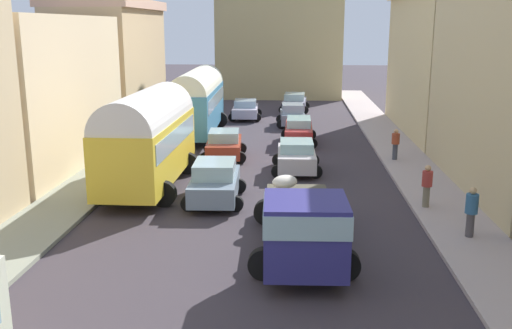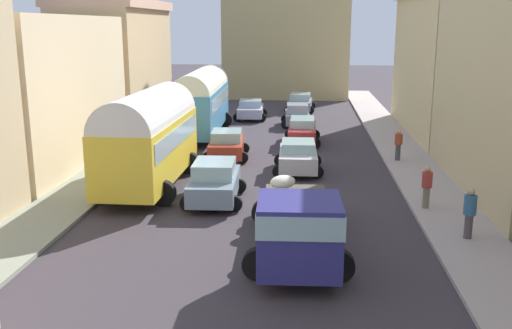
# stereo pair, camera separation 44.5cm
# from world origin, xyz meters

# --- Properties ---
(ground_plane) EXTENTS (154.00, 154.00, 0.00)m
(ground_plane) POSITION_xyz_m (0.00, 27.00, 0.00)
(ground_plane) COLOR #3B333A
(sidewalk_left) EXTENTS (2.50, 70.00, 0.14)m
(sidewalk_left) POSITION_xyz_m (-7.25, 27.00, 0.07)
(sidewalk_left) COLOR gray
(sidewalk_left) RESTS_ON ground
(sidewalk_right) EXTENTS (2.50, 70.00, 0.14)m
(sidewalk_right) POSITION_xyz_m (7.25, 27.00, 0.07)
(sidewalk_right) COLOR #B1A19E
(sidewalk_right) RESTS_ON ground
(building_left_2) EXTENTS (4.20, 11.84, 7.26)m
(building_left_2) POSITION_xyz_m (-10.60, 27.71, 3.63)
(building_left_2) COLOR beige
(building_left_2) RESTS_ON ground
(building_left_3) EXTENTS (5.66, 10.87, 8.45)m
(building_left_3) POSITION_xyz_m (-11.07, 40.04, 4.25)
(building_left_3) COLOR tan
(building_left_3) RESTS_ON ground
(building_right_3) EXTENTS (6.55, 14.01, 9.05)m
(building_right_3) POSITION_xyz_m (11.48, 38.44, 4.55)
(building_right_3) COLOR #D9C188
(building_right_3) RESTS_ON ground
(distant_church) EXTENTS (11.73, 7.51, 19.12)m
(distant_church) POSITION_xyz_m (-0.00, 57.70, 6.20)
(distant_church) COLOR tan
(distant_church) RESTS_ON ground
(parked_bus_1) EXTENTS (3.40, 8.12, 4.17)m
(parked_bus_1) POSITION_xyz_m (-4.62, 24.35, 2.29)
(parked_bus_1) COLOR yellow
(parked_bus_1) RESTS_ON ground
(parked_bus_2) EXTENTS (3.41, 9.93, 4.14)m
(parked_bus_2) POSITION_xyz_m (-4.53, 36.64, 2.30)
(parked_bus_2) COLOR teal
(parked_bus_2) RESTS_ON ground
(cargo_truck_0) EXTENTS (3.23, 7.62, 2.38)m
(cargo_truck_0) POSITION_xyz_m (1.79, 16.80, 1.22)
(cargo_truck_0) COLOR navy
(cargo_truck_0) RESTS_ON ground
(car_0) EXTENTS (2.39, 3.74, 1.50)m
(car_0) POSITION_xyz_m (1.65, 27.57, 0.76)
(car_0) COLOR silver
(car_0) RESTS_ON ground
(car_1) EXTENTS (2.16, 4.41, 1.54)m
(car_1) POSITION_xyz_m (1.79, 34.28, 0.79)
(car_1) COLOR #AA2928
(car_1) RESTS_ON ground
(car_2) EXTENTS (2.32, 3.68, 1.54)m
(car_2) POSITION_xyz_m (1.40, 40.43, 0.77)
(car_2) COLOR gray
(car_2) RESTS_ON ground
(car_3) EXTENTS (2.50, 4.39, 1.45)m
(car_3) POSITION_xyz_m (1.53, 47.54, 0.74)
(car_3) COLOR gray
(car_3) RESTS_ON ground
(car_5) EXTENTS (2.47, 3.99, 1.63)m
(car_5) POSITION_xyz_m (-1.55, 22.54, 0.81)
(car_5) COLOR slate
(car_5) RESTS_ON ground
(car_6) EXTENTS (2.49, 3.83, 1.48)m
(car_6) POSITION_xyz_m (-2.10, 30.14, 0.75)
(car_6) COLOR #AB3723
(car_6) RESTS_ON ground
(car_7) EXTENTS (2.48, 3.83, 1.44)m
(car_7) POSITION_xyz_m (-2.10, 43.20, 0.73)
(car_7) COLOR silver
(car_7) RESTS_ON ground
(pedestrian_0) EXTENTS (0.55, 0.55, 1.80)m
(pedestrian_0) POSITION_xyz_m (7.23, 18.89, 1.02)
(pedestrian_0) COLOR #4A4548
(pedestrian_0) RESTS_ON ground
(pedestrian_1) EXTENTS (0.53, 0.53, 1.75)m
(pedestrian_1) POSITION_xyz_m (6.51, 21.99, 0.99)
(pedestrian_1) COLOR #736A55
(pedestrian_1) RESTS_ON ground
(pedestrian_2) EXTENTS (0.55, 0.55, 1.71)m
(pedestrian_2) POSITION_xyz_m (6.66, 29.88, 0.97)
(pedestrian_2) COLOR #3F424D
(pedestrian_2) RESTS_ON ground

